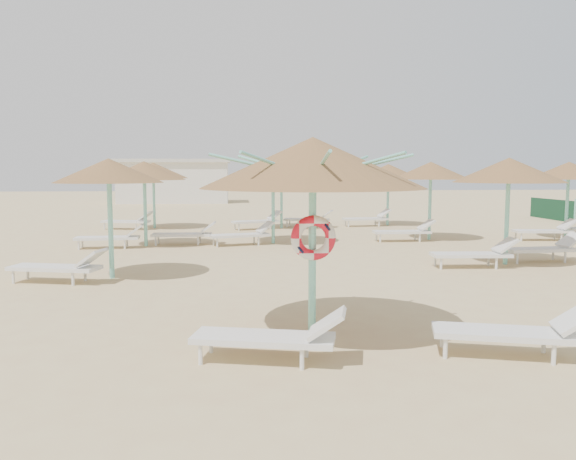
{
  "coord_description": "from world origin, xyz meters",
  "views": [
    {
      "loc": [
        -1.51,
        -8.11,
        2.37
      ],
      "look_at": [
        -0.55,
        1.98,
        1.3
      ],
      "focal_mm": 35.0,
      "sensor_mm": 36.0,
      "label": 1
    }
  ],
  "objects": [
    {
      "name": "lounger_main_b",
      "position": [
        2.05,
        -1.46,
        0.34
      ],
      "size": [
        2.03,
        1.1,
        0.71
      ],
      "rotation": [
        0.0,
        0.0,
        -0.28
      ],
      "color": "silver",
      "rests_on": "ground"
    },
    {
      "name": "ground",
      "position": [
        0.0,
        0.0,
        0.0
      ],
      "size": [
        120.0,
        120.0,
        0.0
      ],
      "primitive_type": "plane",
      "color": "tan",
      "rests_on": "ground"
    },
    {
      "name": "lounger_main_a",
      "position": [
        -1.04,
        -1.35,
        0.33
      ],
      "size": [
        1.98,
        1.01,
        0.69
      ],
      "rotation": [
        0.0,
        0.0,
        -0.24
      ],
      "color": "silver",
      "rests_on": "ground"
    },
    {
      "name": "service_hut",
      "position": [
        -6.0,
        35.0,
        1.64
      ],
      "size": [
        8.4,
        4.4,
        3.25
      ],
      "color": "silver",
      "rests_on": "ground"
    },
    {
      "name": "main_palapa",
      "position": [
        -0.42,
        -0.3,
        2.47
      ],
      "size": [
        3.17,
        3.17,
        2.84
      ],
      "color": "#7DD9C6",
      "rests_on": "ground"
    },
    {
      "name": "palapa_field",
      "position": [
        2.29,
        10.53,
        2.31
      ],
      "size": [
        19.23,
        13.91,
        2.72
      ],
      "color": "#7DD9C6",
      "rests_on": "ground"
    }
  ]
}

